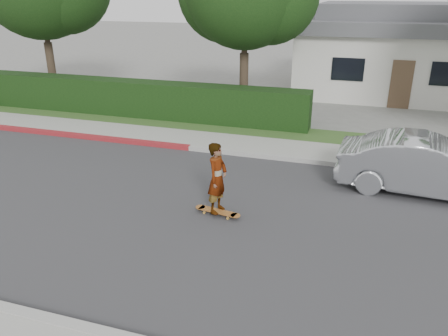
{
  "coord_description": "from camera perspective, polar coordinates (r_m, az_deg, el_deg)",
  "views": [
    {
      "loc": [
        6.12,
        -8.44,
        4.88
      ],
      "look_at": [
        3.28,
        0.61,
        1.0
      ],
      "focal_mm": 35.0,
      "sensor_mm": 36.0,
      "label": 1
    }
  ],
  "objects": [
    {
      "name": "ground",
      "position": [
        11.51,
        -16.74,
        -3.86
      ],
      "size": [
        120.0,
        120.0,
        0.0
      ],
      "primitive_type": "plane",
      "color": "slate",
      "rests_on": "ground"
    },
    {
      "name": "road",
      "position": [
        11.51,
        -16.74,
        -3.84
      ],
      "size": [
        60.0,
        8.0,
        0.01
      ],
      "primitive_type": "cube",
      "color": "#2D2D30",
      "rests_on": "ground"
    },
    {
      "name": "curb_far",
      "position": [
        14.76,
        -8.11,
        3.01
      ],
      "size": [
        60.0,
        0.2,
        0.15
      ],
      "primitive_type": "cube",
      "color": "#9E9E99",
      "rests_on": "ground"
    },
    {
      "name": "curb_red_section",
      "position": [
        17.44,
        -23.21,
        4.42
      ],
      "size": [
        12.0,
        0.21,
        0.15
      ],
      "primitive_type": "cube",
      "color": "maroon",
      "rests_on": "ground"
    },
    {
      "name": "sidewalk_far",
      "position": [
        15.54,
        -6.71,
        4.0
      ],
      "size": [
        60.0,
        1.6,
        0.12
      ],
      "primitive_type": "cube",
      "color": "gray",
      "rests_on": "ground"
    },
    {
      "name": "planting_strip",
      "position": [
        16.94,
        -4.53,
        5.6
      ],
      "size": [
        60.0,
        1.6,
        0.1
      ],
      "primitive_type": "cube",
      "color": "#2D4C1E",
      "rests_on": "ground"
    },
    {
      "name": "hedge",
      "position": [
        18.57,
        -12.64,
        8.85
      ],
      "size": [
        15.0,
        1.0,
        1.5
      ],
      "primitive_type": "cube",
      "color": "black",
      "rests_on": "ground"
    },
    {
      "name": "house",
      "position": [
        24.67,
        22.4,
        14.16
      ],
      "size": [
        10.6,
        8.6,
        4.3
      ],
      "color": "beige",
      "rests_on": "ground"
    },
    {
      "name": "skateboard",
      "position": [
        10.2,
        -0.85,
        -5.7
      ],
      "size": [
        1.17,
        0.41,
        0.11
      ],
      "rotation": [
        0.0,
        0.0,
        -0.16
      ],
      "color": "#BC8733",
      "rests_on": "ground"
    },
    {
      "name": "skateboarder",
      "position": [
        9.83,
        -0.87,
        -1.33
      ],
      "size": [
        0.49,
        0.66,
        1.67
      ],
      "primitive_type": "imported",
      "rotation": [
        0.0,
        0.0,
        1.41
      ],
      "color": "white",
      "rests_on": "skateboard"
    },
    {
      "name": "car_silver",
      "position": [
        12.22,
        25.08,
        0.22
      ],
      "size": [
        4.56,
        1.86,
        1.47
      ],
      "primitive_type": "imported",
      "rotation": [
        0.0,
        0.0,
        1.5
      ],
      "color": "silver",
      "rests_on": "ground"
    }
  ]
}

